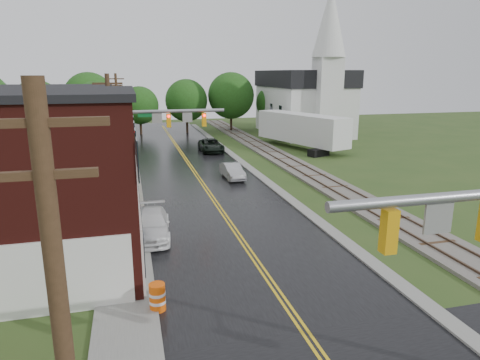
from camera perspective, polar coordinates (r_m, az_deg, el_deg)
name	(u,v)px	position (r m, az deg, el deg)	size (l,w,h in m)	color
main_road	(199,179)	(37.62, -5.45, 0.14)	(10.00, 90.00, 0.02)	black
curb_right	(244,164)	(43.48, 0.53, 2.11)	(0.80, 70.00, 0.12)	gray
sidewalk_left	(126,200)	(32.37, -14.92, -2.60)	(2.40, 50.00, 0.12)	gray
yellow_house	(53,158)	(33.04, -23.62, 2.74)	(8.00, 7.00, 6.40)	tan
darkred_building	(82,150)	(41.87, -20.32, 3.82)	(7.00, 6.00, 4.40)	#3F0F0C
church	(306,95)	(65.16, 8.86, 11.12)	(10.40, 18.40, 20.00)	silver
railroad	(287,161)	(44.85, 6.22, 2.53)	(3.20, 80.00, 0.30)	#59544C
traffic_signal_far	(159,128)	(33.39, -10.74, 6.87)	(7.34, 0.43, 7.20)	gray
utility_pole_b	(112,143)	(28.43, -16.72, 4.78)	(1.80, 0.28, 9.00)	#382616
utility_pole_c	(118,113)	(50.27, -15.96, 8.64)	(1.80, 0.28, 9.00)	#382616
tree_left_c	(44,120)	(46.92, -24.72, 7.29)	(6.00, 6.00, 7.65)	black
tree_left_e	(100,111)	(52.24, -18.19, 8.77)	(6.40, 6.40, 8.16)	black
suv_dark	(211,146)	(50.39, -3.90, 4.60)	(2.48, 5.38, 1.49)	black
sedan_silver	(232,171)	(37.41, -1.04, 1.17)	(1.41, 4.04, 1.33)	#A0A0A4
pickup_white	(151,225)	(24.68, -11.75, -5.89)	(2.02, 4.98, 1.44)	white
semi_trailer	(302,128)	(52.80, 8.21, 6.82)	(7.16, 13.94, 4.23)	black
construction_barrel	(157,297)	(17.52, -10.96, -15.10)	(0.63, 0.63, 1.12)	#ED550A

